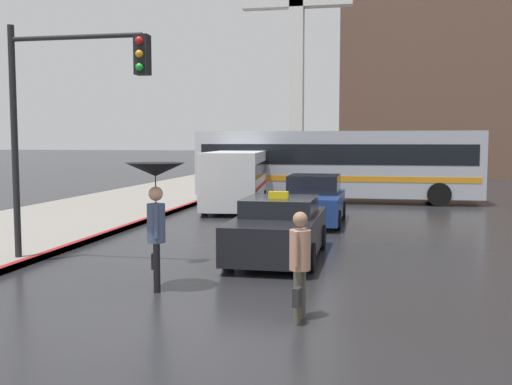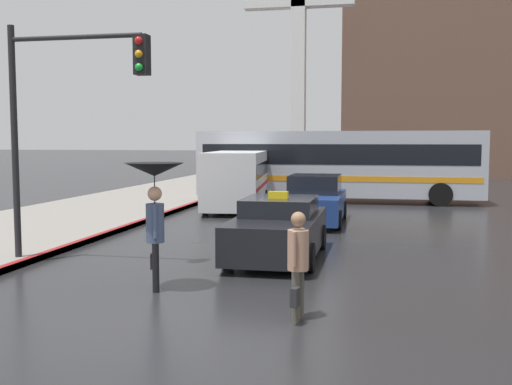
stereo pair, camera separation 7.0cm
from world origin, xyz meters
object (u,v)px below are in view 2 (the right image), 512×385
at_px(traffic_light, 68,99).
at_px(monument_cross, 299,40).
at_px(taxi, 278,230).
at_px(ambulance_van, 237,177).
at_px(city_bus, 337,163).
at_px(pedestrian_with_umbrella, 155,189).
at_px(pedestrian_man, 298,259).
at_px(sedan_red, 314,201).

xyz_separation_m(traffic_light, monument_cross, (1.19, 27.45, 5.61)).
bearing_deg(traffic_light, taxi, 22.72).
bearing_deg(taxi, ambulance_van, -71.11).
relative_size(city_bus, monument_cross, 0.75).
bearing_deg(city_bus, pedestrian_with_umbrella, -7.31).
bearing_deg(taxi, pedestrian_man, 102.84).
relative_size(city_bus, traffic_light, 2.39).
xyz_separation_m(ambulance_van, pedestrian_man, (4.23, -13.90, -0.32)).
distance_m(sedan_red, city_bus, 7.22).
xyz_separation_m(city_bus, pedestrian_man, (0.60, -17.71, -0.78)).
xyz_separation_m(taxi, ambulance_van, (-3.18, 9.28, 0.59)).
xyz_separation_m(pedestrian_man, traffic_light, (-5.21, 2.88, 2.61)).
relative_size(taxi, traffic_light, 0.83).
xyz_separation_m(city_bus, monument_cross, (-3.41, 12.62, 7.44)).
distance_m(city_bus, pedestrian_with_umbrella, 16.61).
height_order(sedan_red, city_bus, city_bus).
bearing_deg(traffic_light, city_bus, 72.74).
relative_size(pedestrian_man, traffic_light, 0.32).
height_order(pedestrian_man, traffic_light, traffic_light).
height_order(sedan_red, ambulance_van, ambulance_van).
relative_size(pedestrian_with_umbrella, traffic_light, 0.45).
xyz_separation_m(pedestrian_man, monument_cross, (-4.02, 30.33, 8.22)).
relative_size(sedan_red, traffic_light, 0.85).
bearing_deg(traffic_light, sedan_red, 60.47).
bearing_deg(city_bus, ambulance_van, -43.67).
distance_m(city_bus, pedestrian_man, 17.74).
bearing_deg(pedestrian_man, city_bus, -167.38).
bearing_deg(pedestrian_man, taxi, -156.49).
bearing_deg(taxi, pedestrian_with_umbrella, 64.03).
xyz_separation_m(sedan_red, ambulance_van, (-3.37, 3.34, 0.54)).
distance_m(pedestrian_man, monument_cross, 31.68).
distance_m(sedan_red, pedestrian_with_umbrella, 9.57).
height_order(pedestrian_with_umbrella, pedestrian_man, pedestrian_with_umbrella).
bearing_deg(ambulance_van, sedan_red, 128.88).
relative_size(pedestrian_with_umbrella, pedestrian_man, 1.40).
height_order(ambulance_van, pedestrian_man, ambulance_van).
xyz_separation_m(ambulance_van, pedestrian_with_umbrella, (1.53, -12.67, 0.57)).
bearing_deg(sedan_red, city_bus, -92.04).
distance_m(sedan_red, traffic_light, 9.27).
height_order(pedestrian_with_umbrella, monument_cross, monument_cross).
relative_size(sedan_red, pedestrian_man, 2.65).
xyz_separation_m(ambulance_van, city_bus, (3.63, 3.81, 0.46)).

